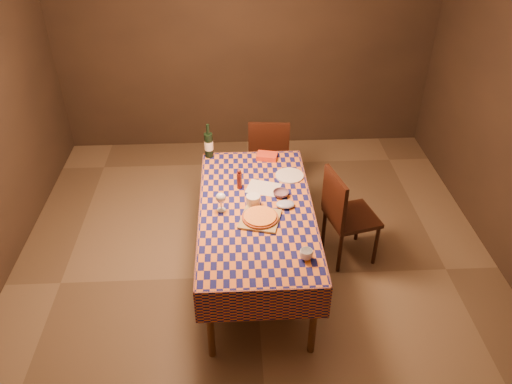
% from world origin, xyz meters
% --- Properties ---
extents(room, '(5.00, 5.10, 2.70)m').
position_xyz_m(room, '(0.00, 0.00, 1.35)').
color(room, brown).
rests_on(room, ground).
extents(dining_table, '(0.94, 1.84, 0.77)m').
position_xyz_m(dining_table, '(0.00, 0.00, 0.69)').
color(dining_table, brown).
rests_on(dining_table, ground).
extents(cutting_board, '(0.37, 0.37, 0.02)m').
position_xyz_m(cutting_board, '(0.02, -0.16, 0.78)').
color(cutting_board, '#9C8349').
rests_on(cutting_board, dining_table).
extents(pizza, '(0.30, 0.30, 0.03)m').
position_xyz_m(pizza, '(0.02, -0.16, 0.80)').
color(pizza, '#993D19').
rests_on(pizza, cutting_board).
extents(pepper_mill, '(0.05, 0.05, 0.19)m').
position_xyz_m(pepper_mill, '(-0.13, 0.31, 0.86)').
color(pepper_mill, '#4E1612').
rests_on(pepper_mill, dining_table).
extents(bowl, '(0.15, 0.15, 0.04)m').
position_xyz_m(bowl, '(0.22, 0.17, 0.79)').
color(bowl, '#674956').
rests_on(bowl, dining_table).
extents(wine_glass, '(0.08, 0.08, 0.17)m').
position_xyz_m(wine_glass, '(-0.29, -0.01, 0.89)').
color(wine_glass, white).
rests_on(wine_glass, dining_table).
extents(wine_bottle, '(0.09, 0.09, 0.34)m').
position_xyz_m(wine_bottle, '(-0.41, 0.86, 0.90)').
color(wine_bottle, black).
rests_on(wine_bottle, dining_table).
extents(deli_tub, '(0.13, 0.13, 0.10)m').
position_xyz_m(deli_tub, '(-0.02, 0.04, 0.82)').
color(deli_tub, silver).
rests_on(deli_tub, dining_table).
extents(takeout_container, '(0.21, 0.17, 0.05)m').
position_xyz_m(takeout_container, '(0.14, 0.79, 0.79)').
color(takeout_container, red).
rests_on(takeout_container, dining_table).
extents(white_plate, '(0.28, 0.28, 0.01)m').
position_xyz_m(white_plate, '(0.32, 0.47, 0.78)').
color(white_plate, silver).
rests_on(white_plate, dining_table).
extents(tumbler, '(0.11, 0.11, 0.08)m').
position_xyz_m(tumbler, '(0.33, -0.62, 0.81)').
color(tumbler, white).
rests_on(tumbler, dining_table).
extents(flour_patch, '(0.33, 0.29, 0.00)m').
position_xyz_m(flour_patch, '(0.08, 0.29, 0.77)').
color(flour_patch, silver).
rests_on(flour_patch, dining_table).
extents(flour_bag, '(0.17, 0.14, 0.05)m').
position_xyz_m(flour_bag, '(0.24, 0.01, 0.79)').
color(flour_bag, '#9FA9CB').
rests_on(flour_bag, dining_table).
extents(chair_far, '(0.46, 0.46, 0.93)m').
position_xyz_m(chair_far, '(0.20, 1.32, 0.52)').
color(chair_far, black).
rests_on(chair_far, ground).
extents(chair_right, '(0.52, 0.51, 0.93)m').
position_xyz_m(chair_right, '(0.80, 0.23, 0.52)').
color(chair_right, black).
rests_on(chair_right, ground).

